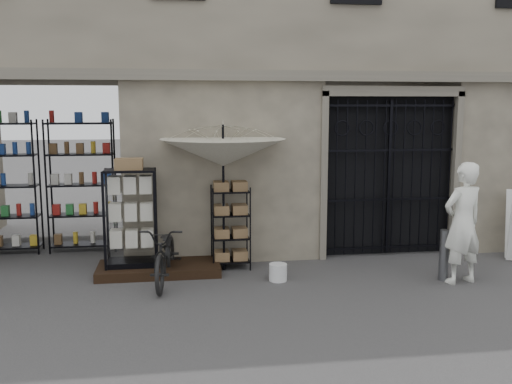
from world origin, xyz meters
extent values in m
plane|color=black|center=(0.00, 0.00, 0.00)|extent=(80.00, 80.00, 0.00)
cube|color=gray|center=(0.00, 4.00, 4.50)|extent=(14.00, 4.00, 9.00)
cube|color=black|center=(-4.50, 2.80, 1.50)|extent=(3.00, 1.70, 3.00)
cube|color=black|center=(-4.55, 3.30, 1.25)|extent=(2.70, 0.50, 2.50)
cube|color=black|center=(1.75, 2.28, 1.50)|extent=(2.50, 0.06, 3.00)
cube|color=black|center=(1.75, 2.12, 1.45)|extent=(0.05, 0.05, 2.80)
cube|color=black|center=(-2.40, 1.55, 0.07)|extent=(2.00, 0.90, 0.15)
cube|color=black|center=(-2.83, 1.57, 0.19)|extent=(0.89, 0.68, 0.09)
cube|color=silver|center=(-2.77, 1.34, 0.94)|extent=(0.72, 0.21, 1.48)
cube|color=silver|center=(-2.83, 1.57, 0.85)|extent=(0.74, 0.52, 1.23)
cube|color=olive|center=(-2.83, 1.57, 1.78)|extent=(0.51, 0.44, 0.18)
cube|color=black|center=(-1.19, 1.71, 0.71)|extent=(0.71, 0.59, 1.41)
cube|color=olive|center=(-1.19, 1.71, 0.66)|extent=(0.60, 0.48, 1.06)
cylinder|color=black|center=(-1.32, 1.60, 1.22)|extent=(0.05, 0.05, 2.44)
imported|color=beige|center=(-1.32, 1.60, 2.11)|extent=(2.08, 2.11, 1.64)
cylinder|color=silver|center=(-0.52, 0.87, 0.14)|extent=(0.29, 0.29, 0.27)
imported|color=black|center=(-2.27, 1.02, 0.00)|extent=(0.74, 1.02, 1.80)
cylinder|color=#5A5B60|center=(2.08, 0.52, 0.41)|extent=(0.17, 0.17, 0.82)
imported|color=white|center=(2.29, 0.37, 0.00)|extent=(1.15, 2.02, 0.46)
camera|label=1|loc=(-2.13, -7.71, 2.76)|focal=40.00mm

